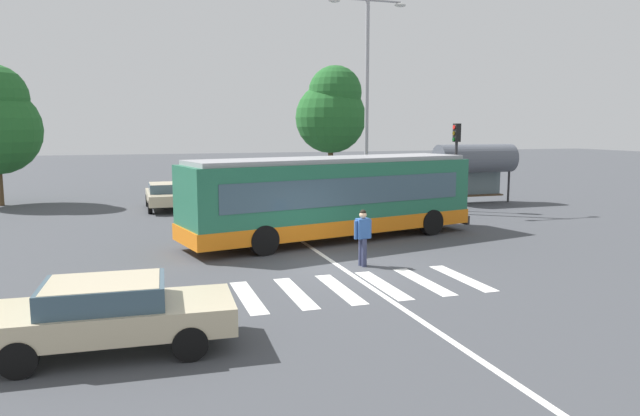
% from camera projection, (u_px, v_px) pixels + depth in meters
% --- Properties ---
extents(ground_plane, '(160.00, 160.00, 0.00)m').
position_uv_depth(ground_plane, '(341.00, 266.00, 17.42)').
color(ground_plane, '#424449').
extents(city_transit_bus, '(11.69, 5.02, 3.06)m').
position_uv_depth(city_transit_bus, '(333.00, 197.00, 21.43)').
color(city_transit_bus, black).
rests_on(city_transit_bus, ground_plane).
extents(pedestrian_crossing_street, '(0.58, 0.35, 1.72)m').
position_uv_depth(pedestrian_crossing_street, '(363.00, 234.00, 17.35)').
color(pedestrian_crossing_street, '#333856').
rests_on(pedestrian_crossing_street, ground_plane).
extents(foreground_sedan, '(4.58, 2.04, 1.35)m').
position_uv_depth(foreground_sedan, '(109.00, 312.00, 10.70)').
color(foreground_sedan, black).
rests_on(foreground_sedan, ground_plane).
extents(parked_car_champagne, '(1.92, 4.52, 1.35)m').
position_uv_depth(parked_car_champagne, '(166.00, 194.00, 29.57)').
color(parked_car_champagne, black).
rests_on(parked_car_champagne, ground_plane).
extents(parked_car_black, '(1.88, 4.50, 1.35)m').
position_uv_depth(parked_car_black, '(215.00, 192.00, 30.85)').
color(parked_car_black, black).
rests_on(parked_car_black, ground_plane).
extents(parked_car_white, '(2.02, 4.57, 1.35)m').
position_uv_depth(parked_car_white, '(262.00, 190.00, 31.61)').
color(parked_car_white, black).
rests_on(parked_car_white, ground_plane).
extents(parked_car_charcoal, '(1.93, 4.53, 1.35)m').
position_uv_depth(parked_car_charcoal, '(314.00, 188.00, 32.54)').
color(parked_car_charcoal, black).
rests_on(parked_car_charcoal, ground_plane).
extents(traffic_light_far_corner, '(0.33, 0.32, 4.35)m').
position_uv_depth(traffic_light_far_corner, '(456.00, 152.00, 28.72)').
color(traffic_light_far_corner, '#28282B').
rests_on(traffic_light_far_corner, ground_plane).
extents(bus_stop_shelter, '(4.56, 1.54, 3.25)m').
position_uv_depth(bus_stop_shelter, '(475.00, 160.00, 31.54)').
color(bus_stop_shelter, '#28282B').
rests_on(bus_stop_shelter, ground_plane).
extents(twin_arm_street_lamp, '(4.06, 0.32, 10.42)m').
position_uv_depth(twin_arm_street_lamp, '(367.00, 84.00, 28.59)').
color(twin_arm_street_lamp, '#939399').
rests_on(twin_arm_street_lamp, ground_plane).
extents(background_tree_right, '(4.79, 4.79, 8.29)m').
position_uv_depth(background_tree_right, '(332.00, 110.00, 39.22)').
color(background_tree_right, brown).
rests_on(background_tree_right, ground_plane).
extents(crosswalk_painted_stripes, '(7.65, 2.93, 0.01)m').
position_uv_depth(crosswalk_painted_stripes, '(340.00, 289.00, 14.99)').
color(crosswalk_painted_stripes, silver).
rests_on(crosswalk_painted_stripes, ground_plane).
extents(lane_center_line, '(0.16, 24.00, 0.01)m').
position_uv_depth(lane_center_line, '(319.00, 253.00, 19.29)').
color(lane_center_line, silver).
rests_on(lane_center_line, ground_plane).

